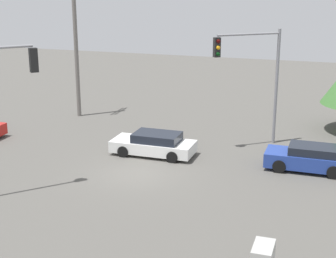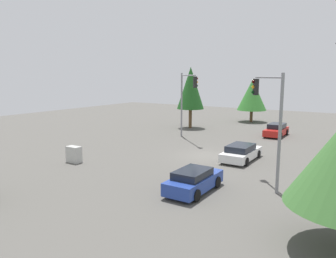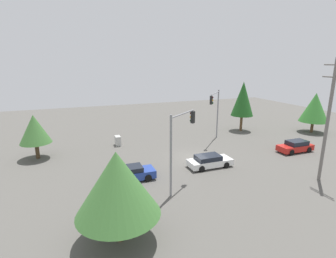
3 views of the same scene
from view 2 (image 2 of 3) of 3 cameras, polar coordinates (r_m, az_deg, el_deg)
ground_plane at (r=27.12m, az=6.66°, el=-4.66°), size 80.00×80.00×0.00m
sedan_white at (r=26.08m, az=12.62°, el=-4.01°), size 2.00×4.52×1.25m
sedan_red at (r=37.42m, az=18.34°, el=-0.19°), size 1.85×4.29×1.36m
sedan_blue at (r=18.75m, az=4.50°, el=-8.94°), size 1.87×4.18×1.31m
traffic_signal_main at (r=19.98m, az=17.22°, el=3.27°), size 2.73×3.29×6.65m
traffic_signal_cross at (r=33.45m, az=3.26°, el=6.11°), size 3.50×3.26×6.78m
electrical_cabinet at (r=25.82m, az=-16.06°, el=-4.27°), size 1.14×0.64×1.22m
tree_corner at (r=47.82m, az=14.43°, el=5.76°), size 4.09×4.09×5.99m
tree_far at (r=40.82m, az=3.95°, el=7.11°), size 3.35×3.35×7.59m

